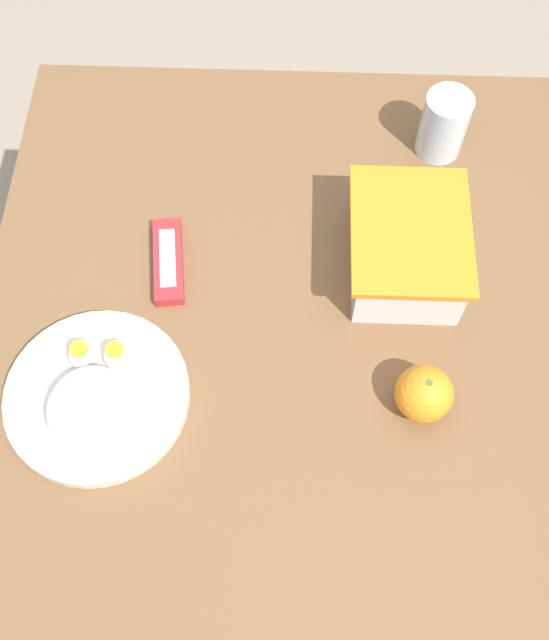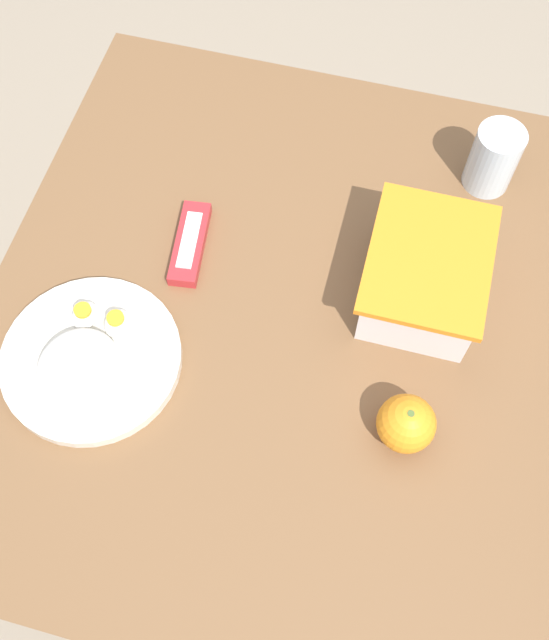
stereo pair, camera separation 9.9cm
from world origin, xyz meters
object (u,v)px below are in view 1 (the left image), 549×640
candy_bar (170,261)px  drinking_glass (446,125)px  food_container (407,250)px  orange_fruit (426,394)px  rice_plate (97,397)px

candy_bar → drinking_glass: (-0.23, 0.39, 0.04)m
food_container → orange_fruit: food_container is taller
orange_fruit → rice_plate: 0.42m
candy_bar → drinking_glass: drinking_glass is taller
candy_bar → drinking_glass: bearing=119.8°
food_container → drinking_glass: 0.23m
rice_plate → candy_bar: 0.22m
rice_plate → drinking_glass: bearing=133.1°
orange_fruit → drinking_glass: 0.43m
drinking_glass → food_container: bearing=-16.7°
candy_bar → rice_plate: bearing=-18.7°
drinking_glass → orange_fruit: bearing=-6.7°
candy_bar → drinking_glass: size_ratio=1.33×
orange_fruit → food_container: bearing=-175.9°
food_container → rice_plate: 0.46m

